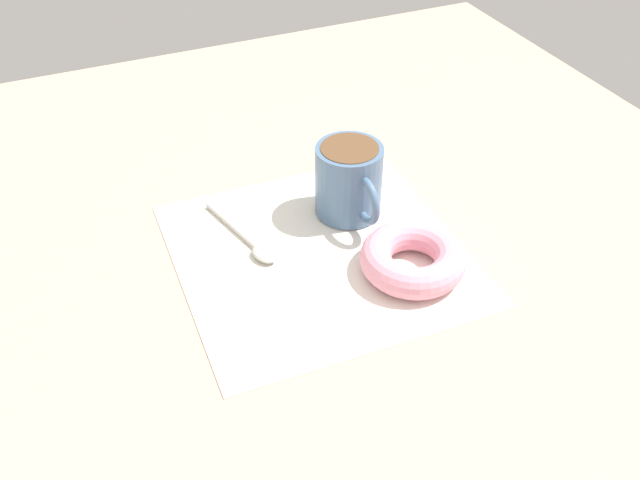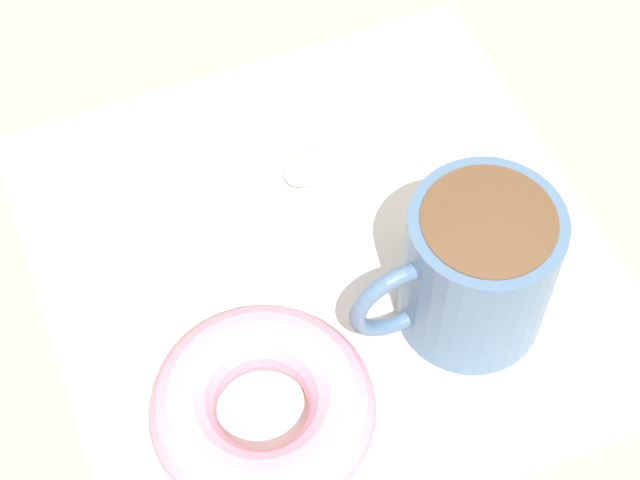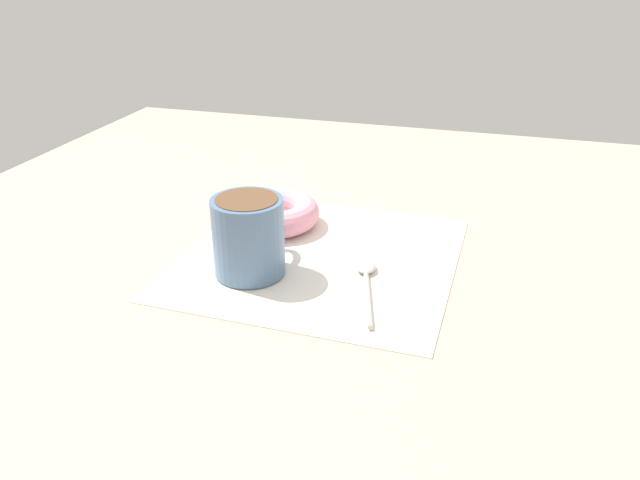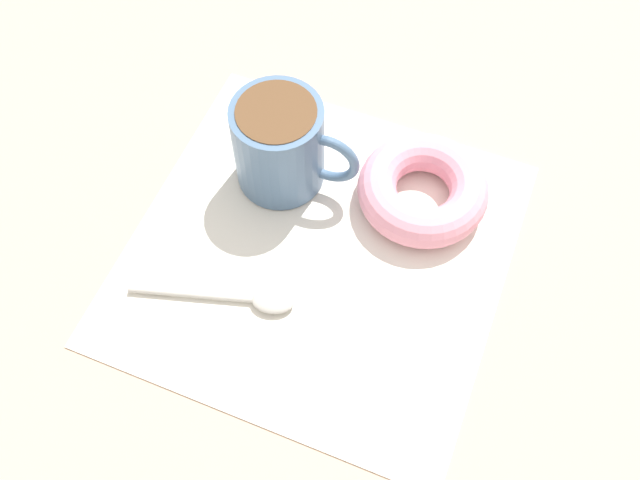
# 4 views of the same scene
# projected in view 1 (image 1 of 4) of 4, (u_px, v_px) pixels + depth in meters

# --- Properties ---
(ground_plane) EXTENTS (1.20, 1.20, 0.02)m
(ground_plane) POSITION_uv_depth(u_px,v_px,m) (308.00, 264.00, 0.82)
(ground_plane) COLOR tan
(napkin) EXTENTS (0.33, 0.33, 0.00)m
(napkin) POSITION_uv_depth(u_px,v_px,m) (320.00, 254.00, 0.82)
(napkin) COLOR white
(napkin) RESTS_ON ground_plane
(coffee_cup) EXTENTS (0.08, 0.12, 0.09)m
(coffee_cup) POSITION_uv_depth(u_px,v_px,m) (350.00, 180.00, 0.85)
(coffee_cup) COLOR slate
(coffee_cup) RESTS_ON napkin
(donut) EXTENTS (0.12, 0.12, 0.04)m
(donut) POSITION_uv_depth(u_px,v_px,m) (413.00, 259.00, 0.78)
(donut) COLOR pink
(donut) RESTS_ON napkin
(spoon) EXTENTS (0.05, 0.14, 0.01)m
(spoon) POSITION_uv_depth(u_px,v_px,m) (254.00, 245.00, 0.82)
(spoon) COLOR #B7B2A8
(spoon) RESTS_ON napkin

